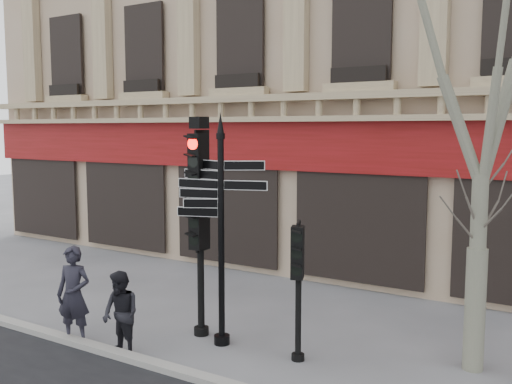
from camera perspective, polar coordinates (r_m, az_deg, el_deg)
ground at (r=10.69m, az=-0.18°, el=-15.92°), size 80.00×80.00×0.00m
kerb at (r=9.61m, az=-4.85°, el=-18.23°), size 80.00×0.25×0.12m
fingerpost at (r=10.47m, az=-3.53°, el=0.17°), size 2.09×2.09×4.36m
traffic_signal_main at (r=11.01m, az=-5.63°, el=-0.72°), size 0.50×0.38×4.28m
traffic_signal_secondary at (r=9.95m, az=4.29°, el=-7.50°), size 0.48×0.42×2.40m
plane_tree at (r=10.08m, az=22.14°, el=15.03°), size 3.03×3.03×8.05m
pedestrian_a at (r=11.47m, az=-17.77°, el=-9.76°), size 0.78×0.63×1.85m
pedestrian_b at (r=10.65m, az=-13.38°, el=-11.79°), size 0.83×0.70×1.53m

